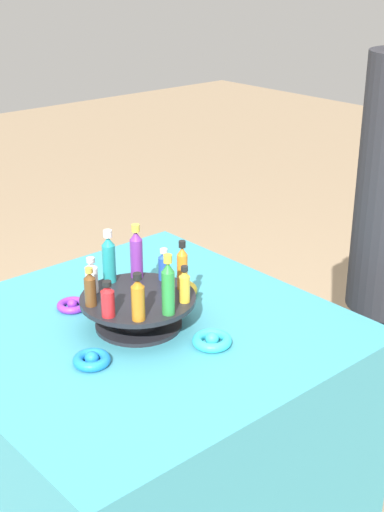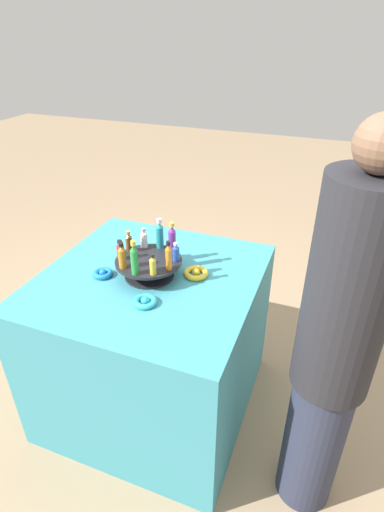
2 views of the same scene
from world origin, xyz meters
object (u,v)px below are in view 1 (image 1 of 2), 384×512
ribbon_bow_gold (178,290)px  ribbon_bow_purple (72,305)px  bottle_green (168,287)px  display_stand (138,309)px  bottle_blue (164,265)px  ribbon_bow_teal (212,340)px  bottle_brown (90,288)px  bottle_amber (138,299)px  bottle_red (108,300)px  bottle_orange (182,267)px  bottle_clear (92,276)px  bottle_teal (109,258)px  bottle_gold (185,286)px  bottle_purple (136,253)px  ribbon_bow_blue (92,360)px

ribbon_bow_gold → ribbon_bow_purple: 0.29m
bottle_green → display_stand: bearing=-0.4°
bottle_blue → ribbon_bow_teal: size_ratio=0.89×
bottle_brown → bottle_amber: bearing=-162.4°
bottle_blue → bottle_amber: (-0.13, 0.18, 0.01)m
bottle_green → bottle_red: (0.08, 0.11, -0.03)m
bottle_brown → ribbon_bow_gold: size_ratio=0.91×
bottle_red → ribbon_bow_teal: 0.27m
bottle_orange → bottle_blue: bottle_orange is taller
bottle_blue → bottle_clear: 0.19m
bottle_green → bottle_amber: 0.07m
bottle_green → ribbon_bow_teal: bottle_green is taller
display_stand → ribbon_bow_teal: size_ratio=3.01×
bottle_teal → bottle_amber: 0.23m
bottle_gold → ribbon_bow_teal: size_ratio=0.98×
bottle_blue → bottle_red: bearing=107.6°
bottle_clear → bottle_amber: bottle_amber is taller
bottle_blue → bottle_clear: (0.06, 0.18, 0.00)m
bottle_green → bottle_gold: (0.02, -0.07, -0.03)m
bottle_gold → bottle_brown: (0.13, 0.18, 0.00)m
bottle_orange → ribbon_bow_purple: (0.23, 0.19, -0.13)m
bottle_purple → bottle_gold: bearing=179.6°
bottle_gold → bottle_clear: same height
bottle_clear → ribbon_bow_blue: 0.24m
bottle_gold → bottle_orange: (0.06, -0.04, 0.02)m
bottle_orange → bottle_clear: (0.13, 0.18, -0.02)m
bottle_gold → bottle_amber: 0.14m
bottle_gold → bottle_purple: bearing=-0.4°
bottle_purple → bottle_red: (-0.13, 0.18, -0.03)m
bottle_purple → ribbon_bow_purple: 0.22m
bottle_gold → bottle_teal: 0.23m
bottle_red → bottle_amber: bottle_amber is taller
ribbon_bow_teal → bottle_gold: bearing=3.1°
ribbon_bow_blue → bottle_blue: bearing=-70.1°
display_stand → bottle_teal: bearing=-0.4°
bottle_purple → bottle_blue: bearing=-144.4°
bottle_green → ribbon_bow_gold: 0.30m
bottle_green → ribbon_bow_purple: (0.31, 0.07, -0.14)m
ribbon_bow_purple → ribbon_bow_gold: bearing=-113.7°
ribbon_bow_purple → ribbon_bow_teal: ribbon_bow_teal is taller
display_stand → bottle_orange: (-0.04, -0.11, 0.09)m
bottle_green → bottle_gold: bottle_green is taller
bottle_amber → ribbon_bow_blue: 0.17m
bottle_blue → bottle_purple: bearing=35.6°
display_stand → bottle_gold: 0.14m
bottle_red → bottle_purple: bearing=-54.4°
bottle_blue → bottle_teal: size_ratio=0.60×
bottle_purple → ribbon_bow_gold: bearing=-100.1°
bottle_blue → bottle_brown: (0.00, 0.23, 0.01)m
bottle_orange → ribbon_bow_teal: 0.20m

